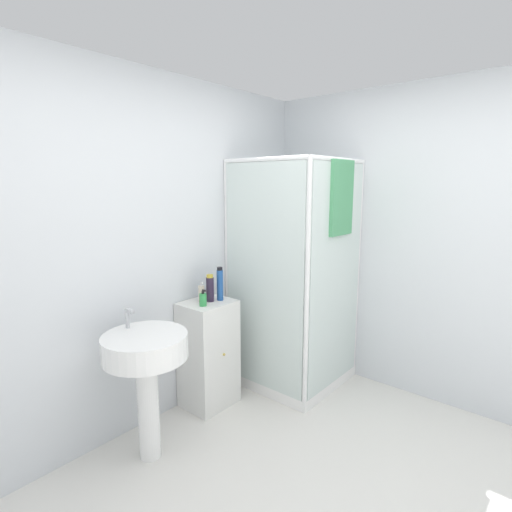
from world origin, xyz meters
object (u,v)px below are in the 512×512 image
object	(u,v)px
sink	(146,361)
lotion_bottle_white	(201,293)
shampoo_bottle_tall_black	(210,288)
shampoo_bottle_blue	(220,284)
soap_dispenser	(203,299)

from	to	relation	value
sink	lotion_bottle_white	world-z (taller)	lotion_bottle_white
shampoo_bottle_tall_black	lotion_bottle_white	bearing A→B (deg)	138.61
sink	shampoo_bottle_tall_black	distance (m)	0.79
shampoo_bottle_blue	lotion_bottle_white	xyz separation A→B (m)	(-0.12, 0.08, -0.06)
lotion_bottle_white	shampoo_bottle_tall_black	bearing A→B (deg)	-41.39
shampoo_bottle_tall_black	lotion_bottle_white	world-z (taller)	shampoo_bottle_tall_black
sink	lotion_bottle_white	size ratio (longest dim) A/B	6.11
shampoo_bottle_tall_black	soap_dispenser	bearing A→B (deg)	-159.13
soap_dispenser	lotion_bottle_white	distance (m)	0.11
shampoo_bottle_tall_black	shampoo_bottle_blue	size ratio (longest dim) A/B	0.81
sink	shampoo_bottle_blue	distance (m)	0.85
soap_dispenser	shampoo_bottle_tall_black	bearing A→B (deg)	20.87
shampoo_bottle_blue	lotion_bottle_white	distance (m)	0.16
shampoo_bottle_tall_black	lotion_bottle_white	xyz separation A→B (m)	(-0.05, 0.04, -0.04)
sink	shampoo_bottle_tall_black	world-z (taller)	shampoo_bottle_tall_black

